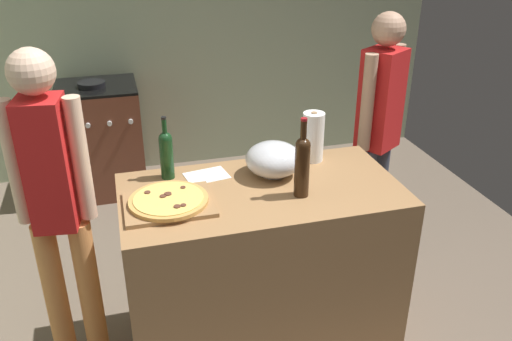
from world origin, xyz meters
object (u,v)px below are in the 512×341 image
at_px(pizza, 169,200).
at_px(mixing_bowl, 274,159).
at_px(paper_towel_roll, 313,137).
at_px(wine_bottle_amber, 166,153).
at_px(stove, 102,139).
at_px(person_in_stripes, 55,201).
at_px(person_in_red, 378,126).
at_px(wine_bottle_dark, 302,163).

distance_m(pizza, mixing_bowl, 0.58).
distance_m(pizza, paper_towel_roll, 0.86).
bearing_deg(pizza, paper_towel_roll, 20.21).
bearing_deg(wine_bottle_amber, stove, 101.06).
height_order(person_in_stripes, person_in_red, person_in_stripes).
bearing_deg(pizza, person_in_stripes, 160.81).
relative_size(mixing_bowl, person_in_stripes, 0.17).
relative_size(pizza, stove, 0.38).
bearing_deg(paper_towel_roll, stove, 121.94).
bearing_deg(paper_towel_roll, wine_bottle_amber, -179.48).
distance_m(stove, person_in_stripes, 1.99).
relative_size(paper_towel_roll, wine_bottle_dark, 0.70).
bearing_deg(paper_towel_roll, person_in_red, 31.14).
height_order(wine_bottle_dark, person_in_stripes, person_in_stripes).
bearing_deg(person_in_red, paper_towel_roll, -148.86).
xyz_separation_m(mixing_bowl, stove, (-0.87, 1.92, -0.57)).
xyz_separation_m(wine_bottle_dark, wine_bottle_amber, (-0.58, 0.35, -0.03)).
bearing_deg(mixing_bowl, paper_towel_roll, 25.24).
xyz_separation_m(pizza, wine_bottle_amber, (0.03, 0.29, 0.11)).
xyz_separation_m(pizza, person_in_stripes, (-0.50, 0.17, -0.03)).
relative_size(wine_bottle_amber, person_in_stripes, 0.20).
relative_size(pizza, wine_bottle_dark, 0.93).
bearing_deg(wine_bottle_amber, person_in_red, 14.63).
height_order(pizza, wine_bottle_dark, wine_bottle_dark).
bearing_deg(person_in_red, person_in_stripes, -166.07).
height_order(stove, person_in_red, person_in_red).
distance_m(paper_towel_roll, person_in_stripes, 1.31).
xyz_separation_m(person_in_stripes, person_in_red, (1.86, 0.46, 0.00)).
bearing_deg(person_in_stripes, pizza, -19.19).
relative_size(mixing_bowl, wine_bottle_dark, 0.73).
height_order(mixing_bowl, wine_bottle_dark, wine_bottle_dark).
height_order(stove, person_in_stripes, person_in_stripes).
bearing_deg(person_in_red, pizza, -155.03).
relative_size(mixing_bowl, stove, 0.30).
xyz_separation_m(wine_bottle_amber, stove, (-0.35, 1.81, -0.62)).
height_order(paper_towel_roll, person_in_stripes, person_in_stripes).
distance_m(wine_bottle_dark, stove, 2.44).
distance_m(wine_bottle_dark, person_in_red, 1.04).
relative_size(person_in_stripes, person_in_red, 1.01).
distance_m(pizza, person_in_red, 1.51).
xyz_separation_m(pizza, mixing_bowl, (0.55, 0.18, 0.06)).
relative_size(mixing_bowl, paper_towel_roll, 1.05).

